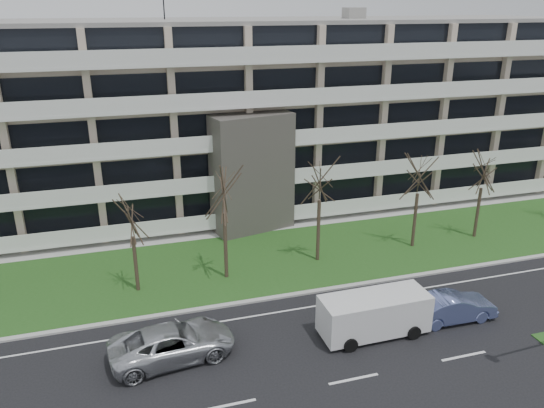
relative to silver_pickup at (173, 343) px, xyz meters
name	(u,v)px	position (x,y,z in m)	size (l,w,h in m)	color
ground	(354,379)	(7.88, -4.07, -0.85)	(160.00, 160.00, 0.00)	black
grass_verge	(273,259)	(7.88, 8.93, -0.82)	(90.00, 10.00, 0.06)	#214F1A
curb	(297,294)	(7.88, 3.93, -0.79)	(90.00, 0.35, 0.12)	#B2B2AD
sidewalk	(253,228)	(7.88, 14.43, -0.81)	(90.00, 2.00, 0.08)	#B2B2AD
lane_edge_line	(306,308)	(7.88, 2.43, -0.85)	(90.00, 0.12, 0.01)	white
apartment_building	(231,115)	(7.87, 21.25, 6.76)	(60.50, 15.10, 18.75)	#C2AD97
silver_pickup	(173,343)	(0.00, 0.00, 0.00)	(2.83, 6.15, 1.71)	silver
blue_sedan	(453,307)	(15.21, -1.05, -0.06)	(1.68, 4.81, 1.58)	#6977B6
white_van	(376,311)	(10.49, -0.98, 0.49)	(5.80, 2.44, 2.24)	white
tree_2	(131,215)	(-1.29, 7.23, 4.12)	(3.20, 3.20, 6.40)	#382B21
tree_3	(224,186)	(4.25, 7.29, 5.34)	(3.98, 3.98, 7.96)	#382B21
tree_4	(320,176)	(10.72, 7.90, 5.20)	(3.89, 3.89, 7.78)	#382B21
tree_5	(420,172)	(18.10, 7.99, 4.76)	(3.61, 3.61, 7.22)	#382B21
tree_6	(484,168)	(23.43, 8.11, 4.53)	(3.47, 3.47, 6.93)	#382B21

